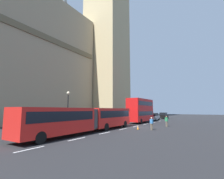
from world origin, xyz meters
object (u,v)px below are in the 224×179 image
(sedan_lead, at_px, (154,117))
(pedestrian_near_cones, at_px, (152,123))
(articulated_bus, at_px, (88,118))
(traffic_cone_west, at_px, (138,127))
(traffic_cone_middle, at_px, (152,124))
(sedan_trailing, at_px, (164,116))
(double_decker_bus, at_px, (141,110))
(pedestrian_by_kerb, at_px, (167,121))
(street_lamp, at_px, (68,107))

(sedan_lead, relative_size, pedestrian_near_cones, 2.60)
(articulated_bus, bearing_deg, pedestrian_near_cones, -42.63)
(traffic_cone_west, relative_size, traffic_cone_middle, 1.00)
(sedan_lead, bearing_deg, sedan_trailing, -1.58)
(double_decker_bus, bearing_deg, pedestrian_by_kerb, -130.28)
(pedestrian_by_kerb, bearing_deg, articulated_bus, 150.42)
(sedan_trailing, relative_size, street_lamp, 0.83)
(articulated_bus, distance_m, street_lamp, 4.78)
(sedan_trailing, bearing_deg, street_lamp, 171.89)
(double_decker_bus, bearing_deg, traffic_cone_west, -160.47)
(street_lamp, bearing_deg, sedan_trailing, -8.11)
(sedan_lead, height_order, traffic_cone_middle, sedan_lead)
(sedan_trailing, bearing_deg, traffic_cone_middle, -170.62)
(sedan_trailing, relative_size, traffic_cone_west, 7.59)
(articulated_bus, bearing_deg, traffic_cone_middle, -19.09)
(articulated_bus, relative_size, sedan_lead, 4.05)
(sedan_trailing, height_order, pedestrian_by_kerb, sedan_trailing)
(traffic_cone_west, bearing_deg, traffic_cone_middle, -0.67)
(sedan_lead, distance_m, pedestrian_near_cones, 20.30)
(sedan_lead, distance_m, street_lamp, 25.32)
(sedan_trailing, bearing_deg, pedestrian_by_kerb, -164.92)
(traffic_cone_middle, xyz_separation_m, street_lamp, (-10.79, 8.55, 2.77))
(sedan_trailing, height_order, pedestrian_near_cones, sedan_trailing)
(articulated_bus, xyz_separation_m, double_decker_bus, (16.95, 0.00, 0.96))
(sedan_lead, bearing_deg, pedestrian_near_cones, -163.66)
(sedan_trailing, relative_size, pedestrian_near_cones, 2.60)
(sedan_trailing, bearing_deg, articulated_bus, 179.54)
(pedestrian_by_kerb, bearing_deg, pedestrian_near_cones, 171.83)
(traffic_cone_middle, distance_m, street_lamp, 14.05)
(traffic_cone_middle, bearing_deg, pedestrian_by_kerb, -95.89)
(traffic_cone_west, relative_size, pedestrian_by_kerb, 0.34)
(articulated_bus, relative_size, sedan_trailing, 4.05)
(articulated_bus, xyz_separation_m, street_lamp, (0.90, 4.51, 1.31))
(street_lamp, xyz_separation_m, pedestrian_near_cones, (5.34, -10.26, -2.14))
(articulated_bus, xyz_separation_m, traffic_cone_middle, (11.70, -4.05, -1.46))
(traffic_cone_middle, xyz_separation_m, pedestrian_by_kerb, (-0.25, -2.45, 0.63))
(double_decker_bus, xyz_separation_m, traffic_cone_middle, (-5.25, -4.05, -2.43))
(articulated_bus, height_order, traffic_cone_west, articulated_bus)
(traffic_cone_west, relative_size, pedestrian_near_cones, 0.34)
(sedan_lead, xyz_separation_m, pedestrian_near_cones, (-19.48, -5.71, -0.00))
(traffic_cone_middle, bearing_deg, pedestrian_near_cones, -162.66)
(street_lamp, bearing_deg, sedan_lead, -10.38)
(sedan_trailing, relative_size, traffic_cone_middle, 7.59)
(articulated_bus, xyz_separation_m, pedestrian_near_cones, (6.25, -5.75, -0.83))
(sedan_trailing, bearing_deg, double_decker_bus, 179.08)
(traffic_cone_middle, distance_m, pedestrian_near_cones, 5.75)
(sedan_trailing, xyz_separation_m, pedestrian_near_cones, (-28.26, -5.47, -0.00))
(traffic_cone_middle, distance_m, pedestrian_by_kerb, 2.54)
(double_decker_bus, distance_m, pedestrian_by_kerb, 8.70)
(sedan_lead, bearing_deg, traffic_cone_middle, -164.05)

